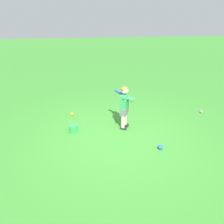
% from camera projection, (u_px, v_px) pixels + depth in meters
% --- Properties ---
extents(ground_plane, '(40.00, 40.00, 0.00)m').
position_uv_depth(ground_plane, '(118.00, 137.00, 5.04)').
color(ground_plane, '#38842D').
extents(child_batter, '(0.55, 0.42, 1.08)m').
position_uv_depth(child_batter, '(124.00, 104.00, 5.19)').
color(child_batter, '#232328').
rests_on(child_batter, ground).
extents(play_ball_behind_batter, '(0.10, 0.10, 0.10)m').
position_uv_depth(play_ball_behind_batter, '(160.00, 147.00, 4.59)').
color(play_ball_behind_batter, blue).
rests_on(play_ball_behind_batter, ground).
extents(play_ball_far_left, '(0.08, 0.08, 0.08)m').
position_uv_depth(play_ball_far_left, '(201.00, 112.00, 6.20)').
color(play_ball_far_left, pink).
rests_on(play_ball_far_left, ground).
extents(play_ball_far_right, '(0.09, 0.09, 0.09)m').
position_uv_depth(play_ball_far_right, '(72.00, 114.00, 6.06)').
color(play_ball_far_right, yellow).
rests_on(play_ball_far_right, ground).
extents(toy_bucket, '(0.22, 0.22, 0.19)m').
position_uv_depth(toy_bucket, '(74.00, 128.00, 5.21)').
color(toy_bucket, green).
rests_on(toy_bucket, ground).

